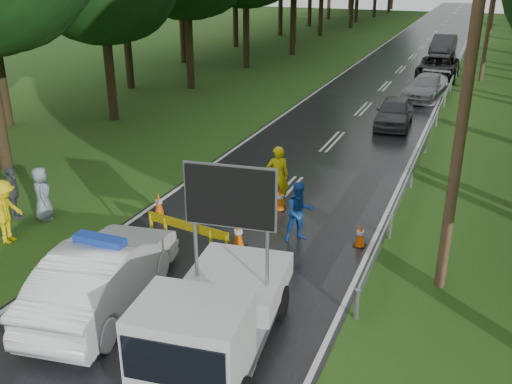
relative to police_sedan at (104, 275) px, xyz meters
The scene contains 20 objects.
ground 2.26m from the police_sedan, 48.25° to the left, with size 160.00×160.00×0.00m, color #1F4D16.
road 31.62m from the police_sedan, 87.44° to the left, with size 7.00×140.00×0.02m, color black.
guardrail 31.67m from the police_sedan, 80.71° to the left, with size 0.12×60.06×0.70m.
utility_pole_near 8.66m from the police_sedan, 28.45° to the left, with size 1.40×0.24×10.00m.
police_sedan is the anchor object (origin of this frame).
work_truck 3.08m from the police_sedan, 14.90° to the right, with size 2.42×4.57×3.49m.
barrier 2.65m from the police_sedan, 76.65° to the left, with size 2.42×0.43×1.01m.
officer 6.76m from the police_sedan, 76.91° to the left, with size 0.69×0.45×1.89m, color yellow.
civilian 5.41m from the police_sedan, 57.89° to the left, with size 0.80×0.62×1.64m, color #1B52B0.
bystander_left 4.52m from the police_sedan, 159.47° to the left, with size 1.12×0.65×1.74m, color yellow.
bystander_mid 5.89m from the police_sedan, 151.46° to the left, with size 0.93×0.39×1.59m, color #46494E.
bystander_right 5.34m from the police_sedan, 144.64° to the left, with size 0.77×0.50×1.58m, color gray.
queue_car_first 17.29m from the police_sedan, 78.91° to the left, with size 1.53×3.79×1.29m, color #474B4F.
queue_car_second 23.47m from the police_sedan, 80.16° to the left, with size 1.79×4.41×1.28m, color #A7A9AF.
queue_car_third 29.40m from the police_sedan, 82.16° to the left, with size 2.38×5.17×1.44m, color black.
queue_car_fourth 40.11m from the police_sedan, 85.14° to the left, with size 1.60×4.59×1.51m, color #45484E.
cone_center 3.92m from the police_sedan, 66.67° to the left, with size 0.36×0.36×0.76m.
cone_far 6.48m from the police_sedan, 74.48° to the left, with size 0.35×0.35×0.74m.
cone_left_mid 4.82m from the police_sedan, 107.43° to the left, with size 0.34×0.34×0.71m.
cone_right 6.59m from the police_sedan, 47.08° to the left, with size 0.32×0.32×0.68m.
Camera 1 is at (5.54, -10.13, 6.98)m, focal length 40.00 mm.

